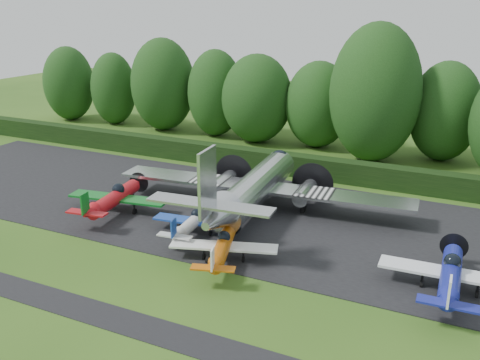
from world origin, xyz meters
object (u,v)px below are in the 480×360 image
at_px(light_plane_red, 115,198).
at_px(light_plane_blue, 451,274).
at_px(light_plane_orange, 223,247).
at_px(transport_plane, 254,188).
at_px(light_plane_white, 194,222).

distance_m(light_plane_red, light_plane_blue, 24.61).
bearing_deg(light_plane_blue, light_plane_orange, -168.68).
bearing_deg(light_plane_blue, transport_plane, 159.59).
bearing_deg(light_plane_white, light_plane_blue, 3.66).
height_order(transport_plane, light_plane_orange, transport_plane).
height_order(light_plane_red, light_plane_orange, light_plane_red).
relative_size(light_plane_white, light_plane_orange, 0.92).
bearing_deg(light_plane_white, light_plane_red, -179.96).
distance_m(light_plane_white, light_plane_orange, 4.76).
distance_m(light_plane_orange, light_plane_blue, 13.39).
bearing_deg(light_plane_red, light_plane_blue, 4.84).
xyz_separation_m(light_plane_red, light_plane_blue, (24.55, -1.63, -0.02)).
xyz_separation_m(light_plane_orange, light_plane_blue, (13.23, 2.07, 0.17)).
bearing_deg(light_plane_blue, light_plane_red, 178.63).
xyz_separation_m(light_plane_red, light_plane_white, (7.53, -0.83, -0.28)).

